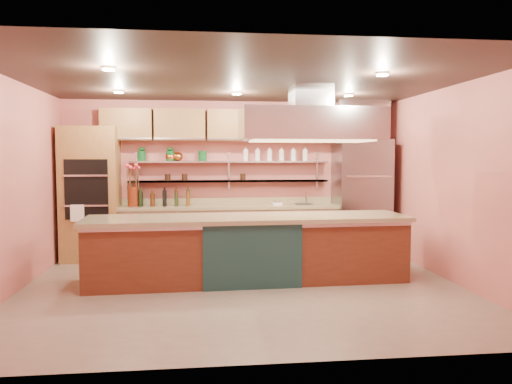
{
  "coord_description": "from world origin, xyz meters",
  "views": [
    {
      "loc": [
        -0.6,
        -6.65,
        1.78
      ],
      "look_at": [
        0.28,
        1.0,
        1.24
      ],
      "focal_mm": 35.0,
      "sensor_mm": 36.0,
      "label": 1
    }
  ],
  "objects": [
    {
      "name": "kitchen_scale",
      "position": [
        0.79,
        2.15,
        0.98
      ],
      "size": [
        0.2,
        0.17,
        0.09
      ],
      "primitive_type": "cube",
      "rotation": [
        0.0,
        0.0,
        -0.36
      ],
      "color": "white",
      "rests_on": "back_counter"
    },
    {
      "name": "range_hood",
      "position": [
        1.0,
        0.42,
        2.25
      ],
      "size": [
        2.0,
        1.0,
        0.45
      ],
      "primitive_type": "cube",
      "color": "silver",
      "rests_on": "ceiling"
    },
    {
      "name": "bar_faucet",
      "position": [
        1.35,
        2.25,
        1.04
      ],
      "size": [
        0.04,
        0.04,
        0.22
      ],
      "primitive_type": "cylinder",
      "rotation": [
        0.0,
        0.0,
        -0.25
      ],
      "color": "silver",
      "rests_on": "back_counter"
    },
    {
      "name": "wall_left",
      "position": [
        -3.0,
        0.0,
        1.4
      ],
      "size": [
        0.04,
        5.0,
        2.8
      ],
      "primitive_type": "cube",
      "color": "#CA685F",
      "rests_on": "floor"
    },
    {
      "name": "ceiling",
      "position": [
        0.0,
        0.0,
        2.8
      ],
      "size": [
        6.0,
        5.0,
        0.02
      ],
      "primitive_type": "cube",
      "color": "black",
      "rests_on": "wall_back"
    },
    {
      "name": "ceiling_downlights",
      "position": [
        0.0,
        0.2,
        2.77
      ],
      "size": [
        4.0,
        2.8,
        0.02
      ],
      "primitive_type": "cube",
      "color": "#FFE5A5",
      "rests_on": "ceiling"
    },
    {
      "name": "green_canister",
      "position": [
        -0.53,
        2.37,
        1.81
      ],
      "size": [
        0.19,
        0.19,
        0.18
      ],
      "primitive_type": "cylinder",
      "rotation": [
        0.0,
        0.0,
        -0.36
      ],
      "color": "#0F4A1D",
      "rests_on": "wall_shelf_upper"
    },
    {
      "name": "flower_vase",
      "position": [
        -1.73,
        2.15,
        1.1
      ],
      "size": [
        0.21,
        0.21,
        0.34
      ],
      "primitive_type": "cylinder",
      "rotation": [
        0.0,
        0.0,
        0.12
      ],
      "color": "#5D1E0D",
      "rests_on": "back_counter"
    },
    {
      "name": "wall_back",
      "position": [
        0.0,
        2.5,
        1.4
      ],
      "size": [
        6.0,
        0.04,
        2.8
      ],
      "primitive_type": "cube",
      "color": "#CA685F",
      "rests_on": "floor"
    },
    {
      "name": "wall_shelf_upper",
      "position": [
        -0.05,
        2.37,
        1.7
      ],
      "size": [
        3.6,
        0.26,
        0.03
      ],
      "primitive_type": "cube",
      "color": "silver",
      "rests_on": "wall_back"
    },
    {
      "name": "floor",
      "position": [
        0.0,
        0.0,
        -0.01
      ],
      "size": [
        6.0,
        5.0,
        0.02
      ],
      "primitive_type": "cube",
      "color": "gray",
      "rests_on": "ground"
    },
    {
      "name": "wall_shelf_lower",
      "position": [
        -0.05,
        2.37,
        1.35
      ],
      "size": [
        3.6,
        0.26,
        0.03
      ],
      "primitive_type": "cube",
      "color": "silver",
      "rests_on": "wall_back"
    },
    {
      "name": "back_counter",
      "position": [
        -0.05,
        2.2,
        0.47
      ],
      "size": [
        3.84,
        0.64,
        0.93
      ],
      "primitive_type": "cube",
      "color": "#A07C60",
      "rests_on": "floor"
    },
    {
      "name": "island",
      "position": [
        0.1,
        0.42,
        0.47
      ],
      "size": [
        4.53,
        1.13,
        0.94
      ],
      "primitive_type": "cube",
      "rotation": [
        0.0,
        0.0,
        0.03
      ],
      "color": "brown",
      "rests_on": "floor"
    },
    {
      "name": "wall_right",
      "position": [
        3.0,
        0.0,
        1.4
      ],
      "size": [
        0.04,
        5.0,
        2.8
      ],
      "primitive_type": "cube",
      "color": "#CA685F",
      "rests_on": "floor"
    },
    {
      "name": "copper_kettle",
      "position": [
        -0.97,
        2.37,
        1.79
      ],
      "size": [
        0.24,
        0.24,
        0.16
      ],
      "primitive_type": "ellipsoid",
      "rotation": [
        0.0,
        0.0,
        -0.22
      ],
      "color": "#C4692D",
      "rests_on": "wall_shelf_upper"
    },
    {
      "name": "wall_front",
      "position": [
        0.0,
        -2.5,
        1.4
      ],
      "size": [
        6.0,
        0.04,
        2.8
      ],
      "primitive_type": "cube",
      "color": "#CA685F",
      "rests_on": "floor"
    },
    {
      "name": "refrigerator",
      "position": [
        2.35,
        2.14,
        1.05
      ],
      "size": [
        0.95,
        0.72,
        2.1
      ],
      "primitive_type": "cube",
      "color": "gray",
      "rests_on": "floor"
    },
    {
      "name": "oil_bottle_cluster",
      "position": [
        -1.2,
        2.15,
        1.08
      ],
      "size": [
        0.97,
        0.41,
        0.3
      ],
      "primitive_type": "cube",
      "rotation": [
        0.0,
        0.0,
        -0.15
      ],
      "color": "black",
      "rests_on": "back_counter"
    },
    {
      "name": "oven_stack",
      "position": [
        -2.45,
        2.18,
        1.15
      ],
      "size": [
        0.95,
        0.64,
        2.3
      ],
      "primitive_type": "cube",
      "color": "olive",
      "rests_on": "floor"
    },
    {
      "name": "upper_cabinets",
      "position": [
        0.0,
        2.32,
        2.35
      ],
      "size": [
        4.6,
        0.36,
        0.55
      ],
      "primitive_type": "cube",
      "color": "olive",
      "rests_on": "wall_back"
    }
  ]
}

